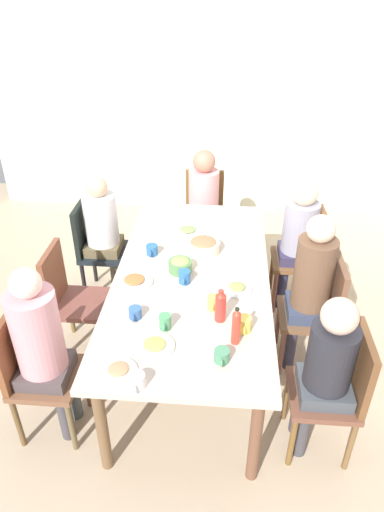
# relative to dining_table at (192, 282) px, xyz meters

# --- Properties ---
(ground_plane) EXTENTS (6.24, 6.24, 0.00)m
(ground_plane) POSITION_rel_dining_table_xyz_m (0.00, 0.00, -0.69)
(ground_plane) COLOR tan
(wall_left) EXTENTS (0.12, 5.20, 2.60)m
(wall_left) POSITION_rel_dining_table_xyz_m (-2.66, 0.00, 0.61)
(wall_left) COLOR #E8ECCD
(wall_left) RESTS_ON ground_plane
(dining_table) EXTENTS (2.21, 1.08, 0.76)m
(dining_table) POSITION_rel_dining_table_xyz_m (0.00, 0.00, 0.00)
(dining_table) COLOR #C3AF9E
(dining_table) RESTS_ON ground_plane
(chair_0) EXTENTS (0.40, 0.40, 0.90)m
(chair_0) POSITION_rel_dining_table_xyz_m (0.00, -0.92, -0.18)
(chair_0) COLOR brown
(chair_0) RESTS_ON ground_plane
(chair_1) EXTENTS (0.40, 0.40, 0.90)m
(chair_1) POSITION_rel_dining_table_xyz_m (-1.49, 0.00, -0.18)
(chair_1) COLOR brown
(chair_1) RESTS_ON ground_plane
(person_1) EXTENTS (0.30, 0.30, 1.17)m
(person_1) POSITION_rel_dining_table_xyz_m (-1.39, 0.00, 0.01)
(person_1) COLOR brown
(person_1) RESTS_ON ground_plane
(chair_2) EXTENTS (0.40, 0.40, 0.90)m
(chair_2) POSITION_rel_dining_table_xyz_m (0.00, 0.92, -0.18)
(chair_2) COLOR brown
(chair_2) RESTS_ON ground_plane
(person_2) EXTENTS (0.30, 0.30, 1.25)m
(person_2) POSITION_rel_dining_table_xyz_m (-0.00, 0.83, 0.04)
(person_2) COLOR #323144
(person_2) RESTS_ON ground_plane
(chair_3) EXTENTS (0.40, 0.40, 0.90)m
(chair_3) POSITION_rel_dining_table_xyz_m (-0.74, 0.92, -0.18)
(chair_3) COLOR brown
(chair_3) RESTS_ON ground_plane
(person_3) EXTENTS (0.30, 0.30, 1.19)m
(person_3) POSITION_rel_dining_table_xyz_m (-0.74, 0.83, 0.02)
(person_3) COLOR #2D3151
(person_3) RESTS_ON ground_plane
(chair_4) EXTENTS (0.40, 0.40, 0.90)m
(chair_4) POSITION_rel_dining_table_xyz_m (0.74, -0.92, -0.18)
(chair_4) COLOR brown
(chair_4) RESTS_ON ground_plane
(person_4) EXTENTS (0.30, 0.30, 1.25)m
(person_4) POSITION_rel_dining_table_xyz_m (0.74, -0.83, 0.04)
(person_4) COLOR #3E4547
(person_4) RESTS_ON ground_plane
(chair_5) EXTENTS (0.40, 0.40, 0.90)m
(chair_5) POSITION_rel_dining_table_xyz_m (0.74, 0.92, -0.18)
(chair_5) COLOR brown
(chair_5) RESTS_ON ground_plane
(person_5) EXTENTS (0.30, 0.30, 1.15)m
(person_5) POSITION_rel_dining_table_xyz_m (0.74, 0.83, -0.01)
(person_5) COLOR #3D3C40
(person_5) RESTS_ON ground_plane
(chair_6) EXTENTS (0.40, 0.40, 0.90)m
(chair_6) POSITION_rel_dining_table_xyz_m (-0.74, -0.92, -0.18)
(chair_6) COLOR black
(chair_6) RESTS_ON ground_plane
(person_6) EXTENTS (0.30, 0.30, 1.15)m
(person_6) POSITION_rel_dining_table_xyz_m (-0.74, -0.83, -0.01)
(person_6) COLOR brown
(person_6) RESTS_ON ground_plane
(plate_0) EXTENTS (0.26, 0.26, 0.04)m
(plate_0) POSITION_rel_dining_table_xyz_m (0.13, -0.39, 0.08)
(plate_0) COLOR silver
(plate_0) RESTS_ON dining_table
(plate_1) EXTENTS (0.20, 0.20, 0.04)m
(plate_1) POSITION_rel_dining_table_xyz_m (0.16, 0.32, 0.08)
(plate_1) COLOR silver
(plate_1) RESTS_ON dining_table
(plate_2) EXTENTS (0.24, 0.24, 0.04)m
(plate_2) POSITION_rel_dining_table_xyz_m (-0.59, -0.08, 0.08)
(plate_2) COLOR white
(plate_2) RESTS_ON dining_table
(plate_3) EXTENTS (0.20, 0.20, 0.04)m
(plate_3) POSITION_rel_dining_table_xyz_m (0.96, -0.32, 0.08)
(plate_3) COLOR white
(plate_3) RESTS_ON dining_table
(plate_4) EXTENTS (0.23, 0.23, 0.04)m
(plate_4) POSITION_rel_dining_table_xyz_m (0.75, -0.15, 0.08)
(plate_4) COLOR white
(plate_4) RESTS_ON dining_table
(bowl_0) EXTENTS (0.17, 0.17, 0.10)m
(bowl_0) POSITION_rel_dining_table_xyz_m (-0.03, -0.09, 0.12)
(bowl_0) COLOR #4E7E4A
(bowl_0) RESTS_ON dining_table
(bowl_1) EXTENTS (0.24, 0.24, 0.11)m
(bowl_1) POSITION_rel_dining_table_xyz_m (-0.30, 0.06, 0.12)
(bowl_1) COLOR beige
(bowl_1) RESTS_ON dining_table
(cup_0) EXTENTS (0.12, 0.08, 0.07)m
(cup_0) POSITION_rel_dining_table_xyz_m (0.50, -0.31, 0.11)
(cup_0) COLOR #355C97
(cup_0) RESTS_ON dining_table
(cup_1) EXTENTS (0.12, 0.09, 0.08)m
(cup_1) POSITION_rel_dining_table_xyz_m (-0.23, -0.32, 0.11)
(cup_1) COLOR #295E9D
(cup_1) RESTS_ON dining_table
(cup_2) EXTENTS (0.11, 0.07, 0.10)m
(cup_2) POSITION_rel_dining_table_xyz_m (0.38, 0.16, 0.12)
(cup_2) COLOR #E7C250
(cup_2) RESTS_ON dining_table
(cup_3) EXTENTS (0.13, 0.09, 0.08)m
(cup_3) POSITION_rel_dining_table_xyz_m (1.04, -0.20, 0.11)
(cup_3) COLOR white
(cup_3) RESTS_ON dining_table
(cup_4) EXTENTS (0.12, 0.09, 0.10)m
(cup_4) POSITION_rel_dining_table_xyz_m (0.57, 0.36, 0.12)
(cup_4) COLOR #E8D053
(cup_4) RESTS_ON dining_table
(cup_5) EXTENTS (0.11, 0.07, 0.10)m
(cup_5) POSITION_rel_dining_table_xyz_m (0.59, -0.11, 0.12)
(cup_5) COLOR #488D5A
(cup_5) RESTS_ON dining_table
(cup_6) EXTENTS (0.12, 0.08, 0.09)m
(cup_6) POSITION_rel_dining_table_xyz_m (0.11, -0.04, 0.12)
(cup_6) COLOR #2960A6
(cup_6) RESTS_ON dining_table
(cup_7) EXTENTS (0.12, 0.09, 0.08)m
(cup_7) POSITION_rel_dining_table_xyz_m (0.83, 0.23, 0.11)
(cup_7) COLOR #46835E
(cup_7) RESTS_ON dining_table
(bottle_0) EXTENTS (0.07, 0.07, 0.22)m
(bottle_0) POSITION_rel_dining_table_xyz_m (0.48, 0.21, 0.17)
(bottle_0) COLOR red
(bottle_0) RESTS_ON dining_table
(bottle_1) EXTENTS (0.05, 0.05, 0.25)m
(bottle_1) POSITION_rel_dining_table_xyz_m (0.67, 0.30, 0.19)
(bottle_1) COLOR red
(bottle_1) RESTS_ON dining_table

